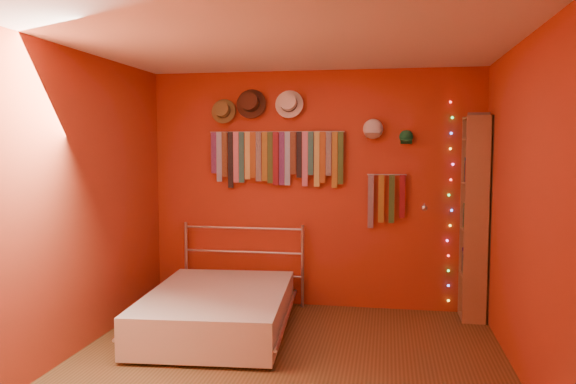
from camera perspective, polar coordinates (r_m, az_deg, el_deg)
The scene contains 16 objects.
ground at distance 4.55m, azimuth -0.46°, elevation -17.42°, with size 3.50×3.50×0.00m, color #543B1C.
back_wall at distance 5.96m, azimuth 2.61°, elevation 0.25°, with size 3.50×0.02×2.50m, color maroon.
right_wall at distance 4.28m, azimuth 23.23°, elevation -1.90°, with size 0.02×3.50×2.50m, color maroon.
left_wall at distance 4.87m, azimuth -21.15°, elevation -1.07°, with size 0.02×3.50×2.50m, color maroon.
ceiling at distance 4.29m, azimuth -0.48°, elevation 15.28°, with size 3.50×3.50×0.02m, color white.
tie_rack at distance 5.94m, azimuth -1.21°, elevation 3.70°, with size 1.45×0.03×0.61m.
small_tie_rack at distance 5.85m, azimuth 9.89°, elevation -0.52°, with size 0.40×0.03×0.56m.
fedora_olive at distance 6.07m, azimuth -6.65°, elevation 8.24°, with size 0.27×0.14×0.26m.
fedora_brown at distance 5.98m, azimuth -3.85°, elevation 9.04°, with size 0.32×0.17×0.31m.
fedora_white at distance 5.90m, azimuth 0.06°, elevation 9.02°, with size 0.30×0.16×0.29m.
cap_white at distance 5.84m, azimuth 8.63°, elevation 6.33°, with size 0.19×0.24×0.19m.
cap_green at distance 5.84m, azimuth 11.91°, elevation 5.49°, with size 0.16×0.20×0.16m.
fairy_lights at distance 5.91m, azimuth 16.13°, elevation -1.05°, with size 0.06×0.02×2.05m.
reading_lamp at distance 5.72m, azimuth 13.66°, elevation -1.55°, with size 0.06×0.27×0.08m.
bookshelf at distance 5.78m, azimuth 18.82°, elevation -2.45°, with size 0.25×0.34×2.00m.
bed at distance 5.32m, azimuth -7.12°, elevation -11.78°, with size 1.46×1.87×0.88m.
Camera 1 is at (0.77, -4.14, 1.72)m, focal length 35.00 mm.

